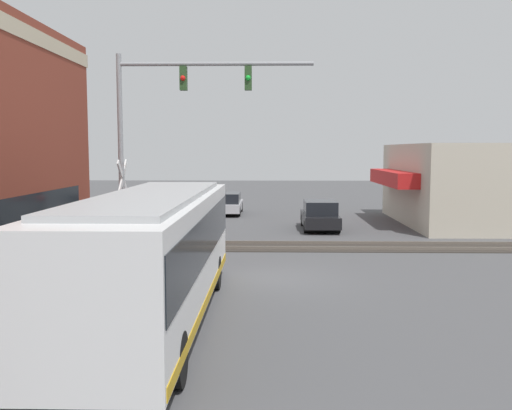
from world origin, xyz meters
TOP-DOWN VIEW (x-y plane):
  - ground_plane at (0.00, 0.00)m, footprint 120.00×120.00m
  - shop_building at (14.16, -11.33)m, footprint 11.22×8.98m
  - city_bus at (-4.91, 2.80)m, footprint 11.13×2.59m
  - traffic_signal_gantry at (3.90, 3.88)m, footprint 0.42×7.59m
  - crossing_signal at (3.39, 5.68)m, footprint 1.41×1.18m
  - rail_track_near at (6.00, 0.00)m, footprint 2.60×60.00m
  - parked_car_black at (11.48, -2.60)m, footprint 4.40×1.82m
  - parked_car_silver at (18.69, 2.80)m, footprint 4.69×1.82m
  - pedestrian_at_crossing at (2.99, 4.38)m, footprint 0.34×0.34m

SIDE VIEW (x-z plane):
  - ground_plane at x=0.00m, z-range 0.00..0.00m
  - rail_track_near at x=6.00m, z-range -0.05..0.10m
  - parked_car_silver at x=18.69m, z-range -0.04..1.36m
  - parked_car_black at x=11.48m, z-range -0.06..1.48m
  - pedestrian_at_crossing at x=2.99m, z-range 0.01..1.64m
  - city_bus at x=-4.91m, z-range 0.16..3.31m
  - shop_building at x=14.16m, z-range 0.01..4.51m
  - crossing_signal at x=3.39m, z-range 0.39..4.20m
  - traffic_signal_gantry at x=3.90m, z-range 1.74..9.60m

